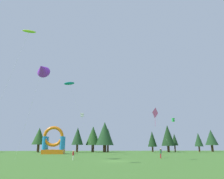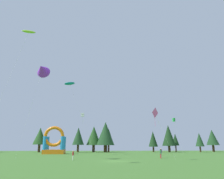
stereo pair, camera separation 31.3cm
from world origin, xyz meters
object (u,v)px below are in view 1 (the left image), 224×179
(person_midfield, at_px, (161,153))
(inflatable_orange_dome, at_px, (54,144))
(kite_teal_parafoil, at_px, (69,83))
(kite_pink_diamond, at_px, (154,113))
(kite_white_box, at_px, (82,115))
(kite_green_box, at_px, (173,120))
(kite_purple_delta, at_px, (42,69))
(person_left_edge, at_px, (73,154))
(kite_lime_parafoil, at_px, (29,32))
(person_far_side, at_px, (161,152))

(person_midfield, bearing_deg, inflatable_orange_dome, -134.60)
(kite_teal_parafoil, relative_size, kite_pink_diamond, 2.31)
(kite_white_box, distance_m, inflatable_orange_dome, 12.41)
(kite_green_box, bearing_deg, person_midfield, -117.20)
(person_midfield, bearing_deg, kite_white_box, -136.69)
(kite_white_box, xyz_separation_m, person_midfield, (15.99, -15.06, -9.04))
(kite_white_box, bearing_deg, kite_purple_delta, -108.44)
(kite_green_box, height_order, person_left_edge, kite_green_box)
(kite_teal_parafoil, bearing_deg, kite_white_box, -20.09)
(person_left_edge, bearing_deg, kite_lime_parafoil, 127.23)
(kite_teal_parafoil, relative_size, kite_purple_delta, 1.14)
(kite_purple_delta, distance_m, kite_white_box, 20.40)
(kite_pink_diamond, xyz_separation_m, kite_white_box, (-13.99, 19.45, 2.30))
(kite_teal_parafoil, xyz_separation_m, person_far_side, (20.74, -14.05, -17.84))
(kite_purple_delta, distance_m, person_midfield, 26.91)
(kite_pink_diamond, height_order, kite_lime_parafoil, kite_lime_parafoil)
(kite_teal_parafoil, bearing_deg, kite_lime_parafoil, -94.64)
(kite_teal_parafoil, height_order, kite_lime_parafoil, kite_teal_parafoil)
(kite_lime_parafoil, distance_m, inflatable_orange_dome, 36.69)
(person_left_edge, relative_size, inflatable_orange_dome, 0.21)
(kite_white_box, height_order, inflatable_orange_dome, kite_white_box)
(kite_teal_parafoil, height_order, person_far_side, kite_teal_parafoil)
(kite_lime_parafoil, bearing_deg, kite_teal_parafoil, 85.36)
(kite_purple_delta, height_order, inflatable_orange_dome, kite_purple_delta)
(kite_lime_parafoil, height_order, person_midfield, kite_lime_parafoil)
(kite_green_box, bearing_deg, kite_purple_delta, -145.45)
(person_left_edge, distance_m, inflatable_orange_dome, 26.05)
(kite_lime_parafoil, distance_m, kite_white_box, 29.05)
(kite_green_box, bearing_deg, person_left_edge, -139.09)
(kite_teal_parafoil, bearing_deg, person_left_edge, -78.61)
(kite_lime_parafoil, bearing_deg, kite_green_box, 43.66)
(kite_teal_parafoil, bearing_deg, person_far_side, -34.12)
(kite_teal_parafoil, bearing_deg, kite_purple_delta, -96.33)
(kite_white_box, xyz_separation_m, person_left_edge, (0.10, -18.72, -9.17))
(kite_lime_parafoil, relative_size, person_far_side, 10.71)
(kite_green_box, relative_size, person_left_edge, 6.28)
(kite_teal_parafoil, relative_size, person_far_side, 10.92)
(kite_pink_diamond, bearing_deg, kite_purple_delta, 177.48)
(kite_lime_parafoil, xyz_separation_m, person_far_side, (23.05, 14.42, -17.66))
(kite_teal_parafoil, xyz_separation_m, kite_green_box, (29.31, 1.70, -9.66))
(inflatable_orange_dome, bearing_deg, kite_teal_parafoil, -48.04)
(kite_lime_parafoil, relative_size, person_left_edge, 12.41)
(kite_pink_diamond, bearing_deg, kite_teal_parafoil, 130.68)
(kite_lime_parafoil, xyz_separation_m, kite_green_box, (31.62, 30.17, -9.49))
(kite_white_box, distance_m, person_far_side, 22.84)
(kite_teal_parafoil, distance_m, kite_pink_diamond, 29.71)
(person_far_side, bearing_deg, kite_white_box, -101.09)
(kite_pink_diamond, distance_m, inflatable_orange_dome, 34.00)
(kite_pink_diamond, distance_m, person_midfield, 8.29)
(person_left_edge, bearing_deg, inflatable_orange_dome, 2.97)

